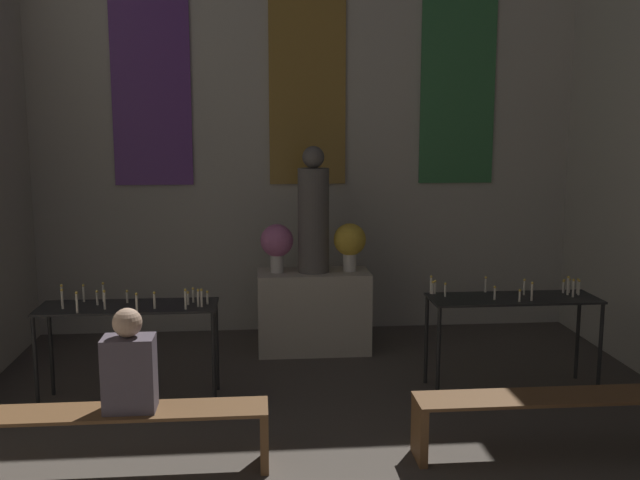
# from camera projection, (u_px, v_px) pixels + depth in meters

# --- Properties ---
(wall_back) EXTENTS (6.63, 0.16, 5.56)m
(wall_back) POSITION_uv_depth(u_px,v_px,m) (307.00, 96.00, 8.37)
(wall_back) COLOR #B2AD9E
(wall_back) RESTS_ON ground_plane
(altar) EXTENTS (1.22, 0.56, 0.89)m
(altar) POSITION_uv_depth(u_px,v_px,m) (314.00, 311.00, 7.82)
(altar) COLOR #BCB29E
(altar) RESTS_ON ground_plane
(statue) EXTENTS (0.34, 0.34, 1.36)m
(statue) POSITION_uv_depth(u_px,v_px,m) (313.00, 215.00, 7.65)
(statue) COLOR #5B5651
(statue) RESTS_ON altar
(flower_vase_left) EXTENTS (0.35, 0.35, 0.53)m
(flower_vase_left) POSITION_uv_depth(u_px,v_px,m) (277.00, 243.00, 7.66)
(flower_vase_left) COLOR beige
(flower_vase_left) RESTS_ON altar
(flower_vase_right) EXTENTS (0.35, 0.35, 0.53)m
(flower_vase_right) POSITION_uv_depth(u_px,v_px,m) (350.00, 242.00, 7.73)
(flower_vase_right) COLOR beige
(flower_vase_right) RESTS_ON altar
(candle_rack_left) EXTENTS (1.56, 0.52, 1.08)m
(candle_rack_left) POSITION_uv_depth(u_px,v_px,m) (129.00, 316.00, 6.29)
(candle_rack_left) COLOR black
(candle_rack_left) RESTS_ON ground_plane
(candle_rack_right) EXTENTS (1.56, 0.52, 1.07)m
(candle_rack_right) POSITION_uv_depth(u_px,v_px,m) (513.00, 307.00, 6.61)
(candle_rack_right) COLOR black
(candle_rack_right) RESTS_ON ground_plane
(pew_back_left) EXTENTS (2.23, 0.36, 0.46)m
(pew_back_left) POSITION_uv_depth(u_px,v_px,m) (111.00, 426.00, 5.06)
(pew_back_left) COLOR brown
(pew_back_left) RESTS_ON ground_plane
(pew_back_right) EXTENTS (2.23, 0.36, 0.46)m
(pew_back_right) POSITION_uv_depth(u_px,v_px,m) (562.00, 410.00, 5.35)
(pew_back_right) COLOR brown
(pew_back_right) RESTS_ON ground_plane
(person_seated) EXTENTS (0.36, 0.24, 0.74)m
(person_seated) POSITION_uv_depth(u_px,v_px,m) (129.00, 366.00, 5.00)
(person_seated) COLOR #564C56
(person_seated) RESTS_ON pew_back_left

